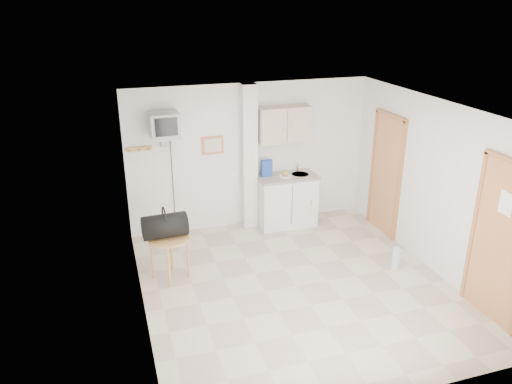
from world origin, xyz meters
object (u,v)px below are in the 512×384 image
object	(u,v)px
duffel_bag	(165,226)
water_bottle	(396,258)
crt_television	(164,126)
round_table	(169,243)

from	to	relation	value
duffel_bag	water_bottle	size ratio (longest dim) A/B	1.76
crt_television	round_table	size ratio (longest dim) A/B	3.29
crt_television	water_bottle	bearing A→B (deg)	-33.18
crt_television	round_table	xyz separation A→B (m)	(-0.20, -1.26, -1.37)
crt_television	water_bottle	world-z (taller)	crt_television
round_table	duffel_bag	world-z (taller)	duffel_bag
crt_television	duffel_bag	size ratio (longest dim) A/B	3.39
duffel_bag	water_bottle	world-z (taller)	duffel_bag
water_bottle	round_table	bearing A→B (deg)	167.21
crt_television	round_table	world-z (taller)	crt_television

